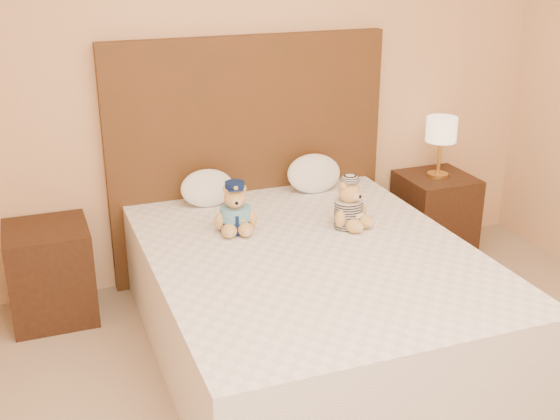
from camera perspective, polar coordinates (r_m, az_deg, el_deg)
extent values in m
cube|color=#DDAB78|center=(4.27, -2.87, 12.08)|extent=(4.00, 0.04, 2.70)
cube|color=white|center=(3.75, 2.52, -8.92)|extent=(1.60, 2.00, 0.30)
cube|color=white|center=(3.62, 2.59, -5.16)|extent=(1.60, 2.00, 0.25)
cube|color=#502D18|center=(4.37, -2.56, 4.23)|extent=(1.75, 0.08, 1.50)
cube|color=#361E11|center=(4.16, -18.14, -4.87)|extent=(0.45, 0.45, 0.55)
cube|color=#361E11|center=(4.87, 12.42, -0.35)|extent=(0.45, 0.45, 0.55)
cylinder|color=gold|center=(4.78, 12.69, 2.82)|extent=(0.14, 0.14, 0.02)
cylinder|color=gold|center=(4.74, 12.82, 4.31)|extent=(0.02, 0.02, 0.26)
cylinder|color=#F6E8C0|center=(4.69, 13.00, 6.41)|extent=(0.20, 0.20, 0.16)
ellipsoid|color=white|center=(4.15, -5.92, 1.93)|extent=(0.32, 0.21, 0.23)
ellipsoid|color=white|center=(4.36, 2.78, 3.13)|extent=(0.35, 0.23, 0.25)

